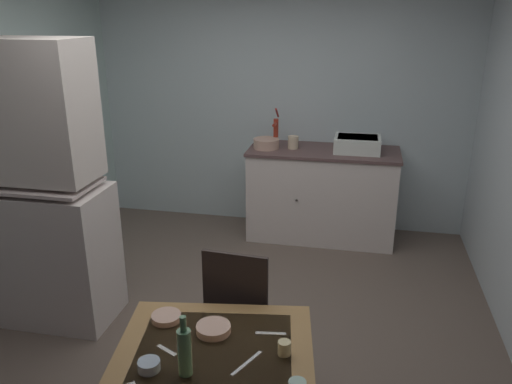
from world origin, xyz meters
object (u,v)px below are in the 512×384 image
(hutch_cabinet, at_px, (37,197))
(hand_pump, at_px, (276,130))
(chair_far_side, at_px, (241,318))
(glass_bottle, at_px, (185,351))
(sink_basin, at_px, (357,144))
(serving_bowl_wide, at_px, (166,317))
(mixing_bowl_counter, at_px, (266,143))
(dining_table, at_px, (215,369))

(hutch_cabinet, distance_m, hand_pump, 2.39)
(chair_far_side, xyz_separation_m, glass_bottle, (-0.06, -0.81, 0.35))
(chair_far_side, height_order, glass_bottle, glass_bottle)
(sink_basin, relative_size, serving_bowl_wide, 2.87)
(mixing_bowl_counter, bearing_deg, hand_pump, 51.12)
(glass_bottle, bearing_deg, serving_bowl_wide, 122.06)
(sink_basin, height_order, glass_bottle, sink_basin)
(glass_bottle, bearing_deg, hand_pump, 92.69)
(mixing_bowl_counter, height_order, dining_table, mixing_bowl_counter)
(chair_far_side, bearing_deg, sink_basin, 75.82)
(hand_pump, bearing_deg, mixing_bowl_counter, -128.88)
(hand_pump, xyz_separation_m, serving_bowl_wide, (-0.08, -2.87, -0.34))
(hand_pump, height_order, chair_far_side, hand_pump)
(mixing_bowl_counter, bearing_deg, glass_bottle, -85.83)
(sink_basin, height_order, chair_far_side, sink_basin)
(dining_table, bearing_deg, chair_far_side, 91.69)
(sink_basin, bearing_deg, chair_far_side, -104.18)
(hutch_cabinet, bearing_deg, serving_bowl_wide, -35.25)
(dining_table, height_order, serving_bowl_wide, serving_bowl_wide)
(chair_far_side, bearing_deg, serving_bowl_wide, -124.01)
(hutch_cabinet, bearing_deg, dining_table, -34.70)
(sink_basin, bearing_deg, serving_bowl_wide, -107.61)
(dining_table, relative_size, glass_bottle, 3.57)
(dining_table, distance_m, serving_bowl_wide, 0.39)
(hutch_cabinet, relative_size, mixing_bowl_counter, 8.09)
(dining_table, xyz_separation_m, serving_bowl_wide, (-0.31, 0.20, 0.12))
(sink_basin, xyz_separation_m, chair_far_side, (-0.60, -2.39, -0.50))
(chair_far_side, distance_m, serving_bowl_wide, 0.58)
(sink_basin, distance_m, hand_pump, 0.82)
(mixing_bowl_counter, xyz_separation_m, chair_far_side, (0.29, -2.34, -0.47))
(hutch_cabinet, relative_size, serving_bowl_wide, 13.56)
(serving_bowl_wide, bearing_deg, hand_pump, 88.37)
(dining_table, distance_m, chair_far_side, 0.64)
(serving_bowl_wide, distance_m, glass_bottle, 0.45)
(hutch_cabinet, relative_size, dining_table, 2.00)
(hutch_cabinet, xyz_separation_m, hand_pump, (1.42, 1.92, 0.13))
(hand_pump, bearing_deg, hutch_cabinet, -126.38)
(dining_table, xyz_separation_m, glass_bottle, (-0.08, -0.18, 0.23))
(dining_table, height_order, chair_far_side, chair_far_side)
(dining_table, bearing_deg, serving_bowl_wide, 147.72)
(hutch_cabinet, distance_m, serving_bowl_wide, 1.65)
(hutch_cabinet, height_order, hand_pump, hutch_cabinet)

